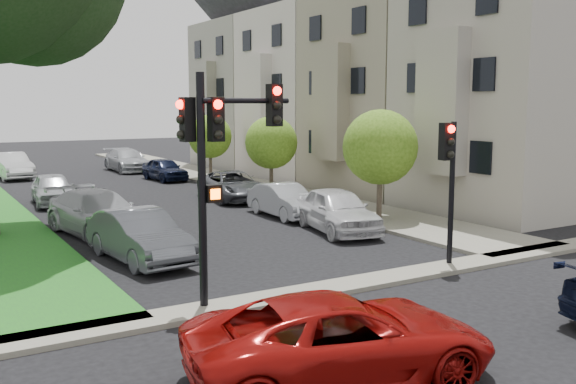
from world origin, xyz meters
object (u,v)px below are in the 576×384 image
car_parked_0 (337,210)px  car_parked_4 (127,160)px  car_parked_6 (98,213)px  car_parked_9 (11,166)px  small_tree_c (210,137)px  traffic_signal_secondary (449,167)px  small_tree_a (380,147)px  car_cross_near (341,338)px  traffic_signal_main (218,148)px  car_parked_5 (139,236)px  car_parked_3 (165,169)px  car_parked_7 (53,189)px  car_parked_2 (233,186)px  small_tree_b (271,143)px  car_parked_1 (284,200)px

car_parked_0 → car_parked_4: car_parked_0 is taller
car_parked_6 → car_parked_9: (-0.11, 19.41, 0.02)m
small_tree_c → traffic_signal_secondary: bearing=-97.3°
small_tree_a → car_cross_near: 14.56m
traffic_signal_main → car_parked_4: 30.15m
small_tree_c → car_parked_5: bearing=-119.9°
car_parked_0 → car_parked_3: car_parked_0 is taller
car_parked_7 → car_parked_5: bearing=-84.8°
traffic_signal_secondary → car_parked_2: traffic_signal_secondary is taller
car_parked_5 → traffic_signal_secondary: bearing=-41.7°
car_parked_2 → car_parked_7: bearing=165.8°
car_parked_0 → car_parked_9: (-7.44, 23.13, 0.00)m
car_cross_near → traffic_signal_main: bearing=12.6°
small_tree_b → traffic_signal_secondary: 15.05m
small_tree_a → car_parked_6: small_tree_a is taller
traffic_signal_main → car_parked_1: 11.81m
car_parked_1 → car_parked_2: 5.16m
car_parked_2 → car_parked_9: car_parked_9 is taller
small_tree_b → car_parked_9: 17.23m
small_tree_b → car_parked_3: size_ratio=1.00×
car_parked_5 → car_parked_9: bearing=84.4°
traffic_signal_main → car_parked_7: (-0.25, 17.01, -2.83)m
traffic_signal_main → car_parked_7: traffic_signal_main is taller
small_tree_c → car_parked_0: size_ratio=0.84×
car_parked_0 → car_parked_1: car_parked_0 is taller
small_tree_a → traffic_signal_main: bearing=-146.4°
small_tree_a → small_tree_b: 8.37m
car_parked_2 → car_parked_3: size_ratio=1.25×
traffic_signal_secondary → car_parked_9: bearing=104.0°
car_cross_near → car_parked_2: size_ratio=1.06×
car_parked_2 → car_parked_7: size_ratio=1.17×
car_parked_4 → car_parked_7: bearing=-120.6°
traffic_signal_secondary → car_parked_3: traffic_signal_secondary is taller
car_parked_0 → car_parked_6: car_parked_0 is taller
car_parked_5 → car_parked_2: bearing=45.2°
traffic_signal_secondary → car_parked_5: 8.82m
car_parked_5 → small_tree_c: bearing=54.1°
small_tree_b → traffic_signal_main: 17.61m
car_parked_0 → car_parked_4: (-0.24, 23.69, -0.04)m
car_parked_9 → small_tree_a: bearing=-71.4°
small_tree_c → car_parked_0: small_tree_c is taller
car_cross_near → car_parked_3: (7.09, 27.55, -0.05)m
car_parked_1 → traffic_signal_main: bearing=-126.5°
car_cross_near → car_parked_9: bearing=12.3°
small_tree_b → car_parked_9: bearing=125.6°
car_parked_3 → car_parked_9: car_parked_9 is taller
traffic_signal_main → car_parked_4: traffic_signal_main is taller
small_tree_c → car_parked_2: small_tree_c is taller
car_parked_5 → car_parked_9: (-0.17, 23.70, 0.04)m
traffic_signal_secondary → car_parked_0: traffic_signal_secondary is taller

